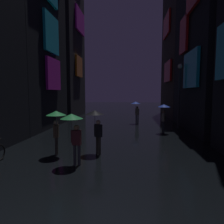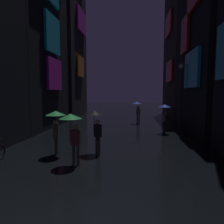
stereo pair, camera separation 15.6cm
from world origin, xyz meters
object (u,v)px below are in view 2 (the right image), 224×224
pedestrian_foreground_left_blue (137,106)px  pedestrian_far_right_green (56,120)px  pedestrian_midstreet_left_blue (165,110)px  pedestrian_foreground_right_black (95,120)px  pedestrian_near_crossing_green (72,125)px  streetlamp_right_far (180,88)px

pedestrian_foreground_left_blue → pedestrian_far_right_green: bearing=-111.1°
pedestrian_midstreet_left_blue → pedestrian_foreground_right_black: bearing=-126.4°
pedestrian_near_crossing_green → pedestrian_far_right_green: bearing=134.5°
pedestrian_midstreet_left_blue → pedestrian_near_crossing_green: bearing=-123.4°
streetlamp_right_far → pedestrian_far_right_green: bearing=-133.0°
streetlamp_right_far → pedestrian_near_crossing_green: bearing=-124.4°
pedestrian_near_crossing_green → pedestrian_midstreet_left_blue: same height
pedestrian_far_right_green → pedestrian_foreground_right_black: same height
pedestrian_near_crossing_green → streetlamp_right_far: bearing=55.6°
pedestrian_midstreet_left_blue → pedestrian_foreground_left_blue: size_ratio=1.00×
pedestrian_midstreet_left_blue → streetlamp_right_far: streetlamp_right_far is taller
pedestrian_foreground_left_blue → streetlamp_right_far: 4.46m
pedestrian_near_crossing_green → pedestrian_midstreet_left_blue: size_ratio=1.00×
pedestrian_far_right_green → streetlamp_right_far: size_ratio=0.40×
pedestrian_near_crossing_green → streetlamp_right_far: 11.12m
pedestrian_far_right_green → pedestrian_foreground_left_blue: 10.97m
pedestrian_near_crossing_green → pedestrian_midstreet_left_blue: bearing=56.6°
pedestrian_midstreet_left_blue → streetlamp_right_far: (1.51, 1.95, 1.65)m
pedestrian_foreground_right_black → pedestrian_far_right_green: bearing=-166.4°
pedestrian_far_right_green → streetlamp_right_far: streetlamp_right_far is taller
pedestrian_far_right_green → pedestrian_foreground_left_blue: same height
pedestrian_foreground_right_black → pedestrian_midstreet_left_blue: (4.06, 5.51, 0.00)m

